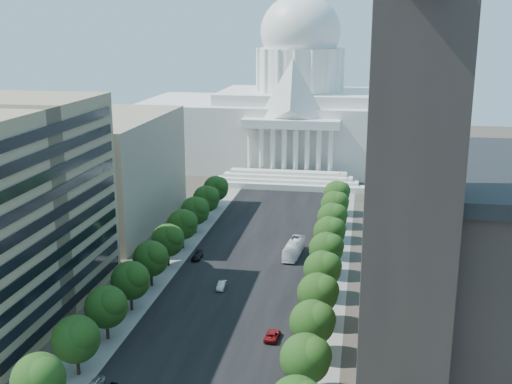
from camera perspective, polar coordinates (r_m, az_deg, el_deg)
The scene contains 35 objects.
road_asphalt at distance 162.50m, azimuth 0.22°, elevation -4.66°, with size 30.00×260.00×0.01m, color black.
sidewalk_left at distance 166.51m, azimuth -6.26°, elevation -4.27°, with size 8.00×260.00×0.02m, color gray.
sidewalk_right at distance 160.66m, azimuth 6.95°, elevation -5.01°, with size 8.00×260.00×0.02m, color gray.
capitol at distance 249.67m, azimuth 3.84°, elevation 6.90°, with size 120.00×56.00×73.00m.
office_block_left_far at distance 181.25m, azimuth -14.39°, elevation 1.86°, with size 38.00×52.00×30.00m, color gray.
romanesque_right at distance 100.81m, azimuth 20.98°, elevation -4.67°, with size 49.10×51.50×83.50m.
tree_l_a at distance 97.09m, azimuth -18.66°, elevation -15.45°, with size 7.79×7.60×9.97m.
tree_l_b at distance 106.41m, azimuth -15.59°, elevation -12.40°, with size 7.79×7.60×9.97m.
tree_l_c at distance 116.21m, azimuth -13.07°, elevation -9.83°, with size 7.79×7.60×9.97m.
tree_l_d at distance 126.40m, azimuth -10.99°, elevation -7.65°, with size 7.79×7.60×9.97m.
tree_l_e at distance 136.88m, azimuth -9.24°, elevation -5.79°, with size 7.79×7.60×9.97m.
tree_l_f at distance 147.59m, azimuth -7.75°, elevation -4.19°, with size 7.79×7.60×9.97m.
tree_l_g at distance 158.48m, azimuth -6.47°, elevation -2.81°, with size 7.79×7.60×9.97m.
tree_l_h at distance 169.53m, azimuth -5.35°, elevation -1.60°, with size 7.79×7.60×9.97m.
tree_l_i at distance 180.70m, azimuth -4.38°, elevation -0.55°, with size 7.79×7.60×9.97m.
tree_l_j at distance 191.96m, azimuth -3.51°, elevation 0.39°, with size 7.79×7.60×9.97m.
tree_r_b at distance 97.64m, azimuth 4.59°, elevation -14.47°, with size 7.79×7.60×9.97m.
tree_r_c at distance 108.25m, azimuth 5.18°, elevation -11.39°, with size 7.79×7.60×9.97m.
tree_r_d at distance 119.11m, azimuth 5.66°, elevation -8.87°, with size 7.79×7.60×9.97m.
tree_r_e at distance 130.18m, azimuth 6.05°, elevation -6.77°, with size 7.79×7.60×9.97m.
tree_r_f at distance 141.40m, azimuth 6.38°, elevation -5.00°, with size 7.79×7.60×9.97m.
tree_r_g at distance 152.74m, azimuth 6.65°, elevation -3.49°, with size 7.79×7.60×9.97m.
tree_r_h at distance 164.17m, azimuth 6.89°, elevation -2.20°, with size 7.79×7.60×9.97m.
tree_r_i at distance 175.68m, azimuth 7.10°, elevation -1.07°, with size 7.79×7.60×9.97m.
tree_r_j at distance 187.25m, azimuth 7.28°, elevation -0.08°, with size 7.79×7.60×9.97m.
streetlight_b at distance 107.72m, azimuth 5.99°, elevation -11.93°, with size 2.61×0.44×9.00m.
streetlight_c at distance 130.52m, azimuth 6.74°, elevation -7.03°, with size 2.61×0.44×9.00m.
streetlight_d at distance 154.01m, azimuth 7.25°, elevation -3.61°, with size 2.61×0.44×9.00m.
streetlight_e at distance 177.91m, azimuth 7.63°, elevation -1.09°, with size 2.61×0.44×9.00m.
streetlight_f at distance 202.07m, azimuth 7.91°, elevation 0.82°, with size 2.61×0.44×9.00m.
car_silver at distance 136.24m, azimuth -3.07°, elevation -8.29°, with size 1.57×4.51×1.49m, color #A6A8AD.
car_red at distance 116.04m, azimuth 1.46°, elevation -12.62°, with size 2.32×5.03×1.40m, color maroon.
car_dark_b at distance 152.99m, azimuth -5.25°, elevation -5.70°, with size 2.02×4.97×1.44m, color black.
car_parked at distance 105.24m, azimuth -14.12°, elevation -16.21°, with size 1.60×3.99×1.36m, color #9FA1A6.
city_bus at distance 154.30m, azimuth 3.38°, elevation -5.05°, with size 3.04×12.99×3.62m, color white.
Camera 1 is at (25.17, -61.15, 54.09)m, focal length 45.00 mm.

